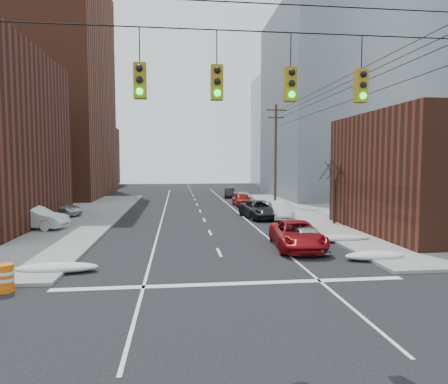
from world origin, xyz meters
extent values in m
plane|color=black|center=(0.00, 0.00, 0.00)|extent=(160.00, 160.00, 0.00)
cube|color=brown|center=(-24.00, 48.00, 15.00)|extent=(24.00, 20.00, 30.00)
cube|color=#4E2317|center=(-26.00, 74.00, 6.00)|extent=(22.00, 18.00, 12.00)
cube|color=gray|center=(22.00, 44.00, 12.50)|extent=(22.00, 20.00, 25.00)
cube|color=gray|center=(24.00, 70.00, 11.00)|extent=(20.00, 18.00, 22.00)
cylinder|color=#473323|center=(8.50, 34.00, 5.50)|extent=(0.28, 0.28, 11.00)
cube|color=#473323|center=(8.50, 34.00, 10.40)|extent=(2.20, 0.12, 0.12)
cube|color=#473323|center=(8.50, 34.00, 9.60)|extent=(1.80, 0.12, 0.12)
cylinder|color=black|center=(0.00, 3.00, 8.60)|extent=(17.00, 0.04, 0.04)
cylinder|color=black|center=(-3.20, 3.00, 8.10)|extent=(0.03, 0.03, 1.00)
cube|color=olive|center=(-3.20, 3.00, 7.10)|extent=(0.35, 0.30, 1.00)
sphere|color=black|center=(-3.20, 2.83, 7.42)|extent=(0.20, 0.20, 0.20)
sphere|color=black|center=(-3.20, 2.83, 7.10)|extent=(0.20, 0.20, 0.20)
sphere|color=#0CE526|center=(-3.20, 2.83, 6.78)|extent=(0.20, 0.20, 0.20)
cylinder|color=black|center=(-1.00, 3.00, 8.10)|extent=(0.03, 0.03, 1.00)
cube|color=olive|center=(-1.00, 3.00, 7.10)|extent=(0.35, 0.30, 1.00)
sphere|color=black|center=(-1.00, 2.83, 7.42)|extent=(0.20, 0.20, 0.20)
sphere|color=black|center=(-1.00, 2.83, 7.10)|extent=(0.20, 0.20, 0.20)
sphere|color=#0CE526|center=(-1.00, 2.83, 6.78)|extent=(0.20, 0.20, 0.20)
cylinder|color=black|center=(1.20, 3.00, 8.10)|extent=(0.03, 0.03, 1.00)
cube|color=olive|center=(1.20, 3.00, 7.10)|extent=(0.35, 0.30, 1.00)
sphere|color=black|center=(1.20, 2.83, 7.42)|extent=(0.20, 0.20, 0.20)
sphere|color=black|center=(1.20, 2.83, 7.10)|extent=(0.20, 0.20, 0.20)
sphere|color=#0CE526|center=(1.20, 2.83, 6.78)|extent=(0.20, 0.20, 0.20)
cylinder|color=black|center=(3.40, 3.00, 8.10)|extent=(0.03, 0.03, 1.00)
cube|color=olive|center=(3.40, 3.00, 7.10)|extent=(0.35, 0.30, 1.00)
sphere|color=black|center=(3.40, 2.83, 7.42)|extent=(0.20, 0.20, 0.20)
sphere|color=black|center=(3.40, 2.83, 7.10)|extent=(0.20, 0.20, 0.20)
sphere|color=#0CE526|center=(3.40, 2.83, 6.78)|extent=(0.20, 0.20, 0.20)
cylinder|color=black|center=(9.60, 20.00, 1.75)|extent=(0.20, 0.20, 3.50)
cylinder|color=black|center=(9.98, 20.12, 4.07)|extent=(0.27, 0.82, 1.19)
cylinder|color=black|center=(9.82, 20.57, 4.16)|extent=(1.17, 0.54, 1.38)
cylinder|color=black|center=(9.17, 20.74, 4.19)|extent=(1.44, 1.00, 1.48)
cylinder|color=black|center=(9.20, 20.06, 4.07)|extent=(0.17, 0.84, 1.19)
cylinder|color=black|center=(9.15, 19.58, 4.16)|extent=(0.82, 0.99, 1.40)
cylinder|color=black|center=(9.66, 19.15, 4.19)|extent=(1.74, 0.21, 1.43)
cylinder|color=black|center=(9.93, 19.77, 4.07)|extent=(0.48, 0.73, 1.20)
ellipsoid|color=silver|center=(-7.40, 9.00, 0.21)|extent=(3.50, 1.08, 0.42)
ellipsoid|color=silver|center=(7.40, 9.50, 0.21)|extent=(3.00, 1.08, 0.42)
ellipsoid|color=silver|center=(7.40, 14.00, 0.21)|extent=(4.00, 1.08, 0.42)
imported|color=maroon|center=(4.41, 12.48, 0.75)|extent=(2.97, 5.63, 1.51)
imported|color=#B1B2B7|center=(4.80, 12.02, 0.67)|extent=(1.64, 3.95, 1.34)
imported|color=white|center=(6.40, 23.73, 0.74)|extent=(1.97, 4.64, 1.49)
imported|color=black|center=(4.80, 24.51, 0.74)|extent=(3.13, 5.63, 1.49)
imported|color=#B3B4B9|center=(5.25, 35.01, 0.67)|extent=(2.17, 4.75, 1.35)
imported|color=maroon|center=(4.80, 34.03, 0.72)|extent=(1.89, 4.31, 1.44)
imported|color=black|center=(4.80, 44.49, 0.63)|extent=(1.79, 3.96, 1.26)
imported|color=silver|center=(-12.16, 20.03, 0.94)|extent=(5.07, 2.90, 1.58)
imported|color=silver|center=(-12.51, 26.84, 0.77)|extent=(4.83, 3.22, 1.23)
imported|color=#B4B3B9|center=(-16.23, 27.18, 0.76)|extent=(3.86, 2.51, 1.22)
cylinder|color=orange|center=(-8.50, 6.50, 0.52)|extent=(0.63, 0.63, 1.04)
cylinder|color=white|center=(-8.50, 6.50, 0.73)|extent=(0.64, 0.64, 0.12)
cylinder|color=white|center=(-8.50, 6.50, 0.47)|extent=(0.64, 0.64, 0.12)
camera|label=1|loc=(-2.16, -8.75, 4.80)|focal=32.00mm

